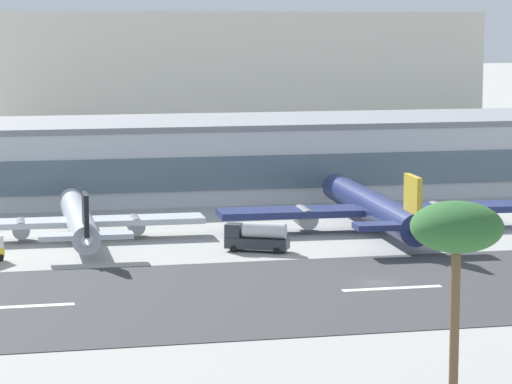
# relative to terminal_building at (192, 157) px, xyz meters

# --- Properties ---
(ground_plane) EXTENTS (1400.00, 1400.00, 0.00)m
(ground_plane) POSITION_rel_terminal_building_xyz_m (8.50, -79.00, -6.69)
(ground_plane) COLOR #9E9E99
(runway_strip) EXTENTS (800.00, 38.79, 0.08)m
(runway_strip) POSITION_rel_terminal_building_xyz_m (8.50, -82.37, -6.65)
(runway_strip) COLOR #38383A
(runway_strip) RESTS_ON ground_plane
(runway_centreline_dash_3) EXTENTS (12.00, 1.20, 0.01)m
(runway_centreline_dash_3) POSITION_rel_terminal_building_xyz_m (-33.21, -82.37, -6.61)
(runway_centreline_dash_3) COLOR white
(runway_centreline_dash_3) RESTS_ON runway_strip
(runway_centreline_dash_4) EXTENTS (12.00, 1.20, 0.01)m
(runway_centreline_dash_4) POSITION_rel_terminal_building_xyz_m (9.27, -82.37, -6.61)
(runway_centreline_dash_4) COLOR white
(runway_centreline_dash_4) RESTS_ON runway_strip
(terminal_building) EXTENTS (160.50, 30.06, 13.38)m
(terminal_building) POSITION_rel_terminal_building_xyz_m (0.00, 0.00, 0.00)
(terminal_building) COLOR silver
(terminal_building) RESTS_ON ground_plane
(distant_hotel_block) EXTENTS (127.15, 27.37, 32.92)m
(distant_hotel_block) POSITION_rel_terminal_building_xyz_m (31.78, 109.76, 9.76)
(distant_hotel_block) COLOR beige
(distant_hotel_block) RESTS_ON ground_plane
(airliner_black_tail_gate_0) EXTENTS (35.79, 42.25, 8.82)m
(airliner_black_tail_gate_0) POSITION_rel_terminal_building_xyz_m (-23.46, -42.21, -3.89)
(airliner_black_tail_gate_0) COLOR silver
(airliner_black_tail_gate_0) RESTS_ON ground_plane
(airliner_gold_tail_gate_1) EXTENTS (46.23, 50.38, 10.51)m
(airliner_gold_tail_gate_1) POSITION_rel_terminal_building_xyz_m (19.62, -43.90, -3.35)
(airliner_gold_tail_gate_1) COLOR navy
(airliner_gold_tail_gate_1) RESTS_ON ground_plane
(service_fuel_truck_0) EXTENTS (8.77, 6.10, 3.95)m
(service_fuel_truck_0) POSITION_rel_terminal_building_xyz_m (-0.84, -56.01, -4.67)
(service_fuel_truck_0) COLOR #2D3338
(service_fuel_truck_0) RESTS_ON ground_plane
(palm_tree_1) EXTENTS (7.28, 7.28, 16.92)m
(palm_tree_1) POSITION_rel_terminal_building_xyz_m (-0.87, -126.94, 7.94)
(palm_tree_1) COLOR brown
(palm_tree_1) RESTS_ON ground_plane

